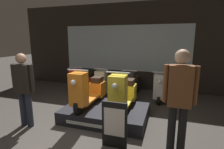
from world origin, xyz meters
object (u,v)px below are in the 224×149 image
(scooter_display_left, at_px, (88,90))
(scooter_backrow_3, at_px, (160,88))
(scooter_backrow_0, at_px, (83,81))
(scooter_display_right, at_px, (124,94))
(scooter_backrow_2, at_px, (132,85))
(price_sign_board, at_px, (114,125))
(scooter_backrow_1, at_px, (106,83))
(person_right_browsing, at_px, (179,96))
(person_left_browsing, at_px, (24,85))

(scooter_display_left, height_order, scooter_backrow_3, scooter_display_left)
(scooter_display_left, relative_size, scooter_backrow_0, 1.00)
(scooter_display_right, relative_size, scooter_backrow_0, 1.00)
(scooter_backrow_2, xyz_separation_m, price_sign_board, (0.27, -2.87, 0.04))
(scooter_backrow_1, height_order, person_right_browsing, person_right_browsing)
(scooter_backrow_2, bearing_deg, scooter_backrow_0, 180.00)
(person_left_browsing, bearing_deg, scooter_backrow_1, 71.63)
(scooter_display_right, relative_size, person_right_browsing, 0.86)
(scooter_display_right, bearing_deg, scooter_backrow_2, 95.46)
(person_left_browsing, bearing_deg, scooter_backrow_0, 90.21)
(scooter_display_left, distance_m, scooter_backrow_1, 1.88)
(scooter_backrow_2, bearing_deg, scooter_backrow_3, 0.00)
(scooter_display_left, bearing_deg, person_right_browsing, -23.17)
(scooter_backrow_3, bearing_deg, person_right_browsing, -81.74)
(scooter_backrow_3, distance_m, price_sign_board, 2.94)
(scooter_backrow_2, relative_size, price_sign_board, 1.78)
(scooter_backrow_2, xyz_separation_m, person_left_browsing, (-1.80, -2.70, 0.54))
(person_left_browsing, bearing_deg, person_right_browsing, -0.00)
(scooter_backrow_0, xyz_separation_m, scooter_backrow_1, (0.91, 0.00, 0.00))
(person_left_browsing, distance_m, person_right_browsing, 3.10)
(scooter_backrow_1, xyz_separation_m, price_sign_board, (1.18, -2.87, 0.04))
(scooter_display_left, xyz_separation_m, person_right_browsing, (2.00, -0.86, 0.33))
(price_sign_board, bearing_deg, scooter_backrow_3, 77.56)
(scooter_backrow_0, bearing_deg, scooter_backrow_1, 0.00)
(scooter_display_left, relative_size, scooter_backrow_3, 1.00)
(scooter_display_left, distance_m, person_right_browsing, 2.20)
(person_right_browsing, relative_size, price_sign_board, 2.06)
(scooter_display_right, distance_m, scooter_backrow_2, 1.87)
(scooter_display_left, distance_m, scooter_backrow_3, 2.46)
(scooter_display_right, bearing_deg, person_right_browsing, -37.35)
(scooter_display_right, xyz_separation_m, scooter_backrow_1, (-1.08, 1.84, -0.29))
(scooter_display_left, xyz_separation_m, scooter_backrow_1, (-0.20, 1.84, -0.29))
(scooter_display_right, height_order, scooter_backrow_2, scooter_display_right)
(scooter_backrow_0, distance_m, person_right_browsing, 4.16)
(scooter_display_left, relative_size, person_left_browsing, 0.94)
(scooter_backrow_3, bearing_deg, price_sign_board, -102.44)
(scooter_display_right, distance_m, person_left_browsing, 2.17)
(scooter_backrow_1, xyz_separation_m, person_left_browsing, (-0.90, -2.70, 0.54))
(scooter_backrow_1, xyz_separation_m, person_right_browsing, (2.20, -2.70, 0.62))
(person_left_browsing, bearing_deg, scooter_backrow_2, 56.27)
(scooter_backrow_3, height_order, person_left_browsing, person_left_browsing)
(scooter_display_right, xyz_separation_m, person_right_browsing, (1.12, -0.86, 0.33))
(scooter_backrow_3, bearing_deg, scooter_backrow_2, 180.00)
(scooter_display_left, distance_m, scooter_backrow_0, 2.17)
(scooter_backrow_0, relative_size, person_left_browsing, 0.94)
(scooter_backrow_1, bearing_deg, scooter_backrow_0, 180.00)
(scooter_display_right, height_order, scooter_backrow_1, scooter_display_right)
(scooter_backrow_2, bearing_deg, person_left_browsing, -123.73)
(person_right_browsing, bearing_deg, person_left_browsing, 180.00)
(scooter_backrow_3, height_order, price_sign_board, scooter_backrow_3)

